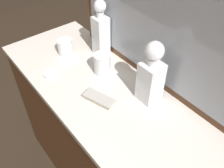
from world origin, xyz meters
The scene contains 8 objects.
dresser centered at (0.00, 0.00, 0.44)m, with size 1.41×0.49×0.87m.
dresser_mirror centered at (0.00, 0.23, 1.22)m, with size 0.98×0.03×0.69m.
crystal_decanter_right centered at (0.10, 0.13, 0.99)m, with size 0.09×0.09×0.30m.
crystal_decanter_front centered at (-0.31, 0.17, 0.99)m, with size 0.07×0.07×0.30m.
crystal_tumbler_rear centered at (-0.17, 0.07, 0.92)m, with size 0.08×0.08×0.11m.
crystal_tumbler_right centered at (-0.42, 0.01, 0.91)m, with size 0.08×0.08×0.08m.
silver_brush_center centered at (-0.02, -0.06, 0.88)m, with size 0.16×0.10×0.02m.
porcelain_dish centered at (-0.32, -0.14, 0.87)m, with size 0.08×0.08×0.01m.
Camera 1 is at (0.62, -0.49, 1.67)m, focal length 39.66 mm.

